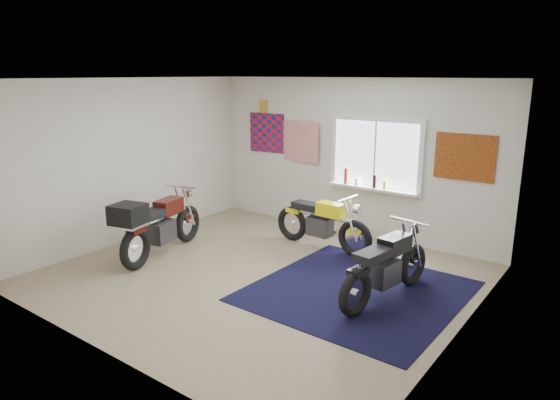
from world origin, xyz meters
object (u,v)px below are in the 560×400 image
Objects in this scene: maroon_tourer at (156,225)px; navy_rug at (357,291)px; yellow_triumph at (322,224)px; black_chrome_bike at (386,268)px.

navy_rug is at bearing -90.23° from maroon_tourer.
yellow_triumph is at bearing -57.20° from maroon_tourer.
black_chrome_bike is 0.93× the size of maroon_tourer.
navy_rug is 0.55m from black_chrome_bike.
yellow_triumph is (-1.28, 1.15, 0.40)m from navy_rug.
maroon_tourer is (-1.79, -1.89, 0.12)m from yellow_triumph.
navy_rug is at bearing -38.99° from yellow_triumph.
black_chrome_bike reaches higher than yellow_triumph.
yellow_triumph is 0.93× the size of maroon_tourer.
yellow_triumph is at bearing 63.76° from black_chrome_bike.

